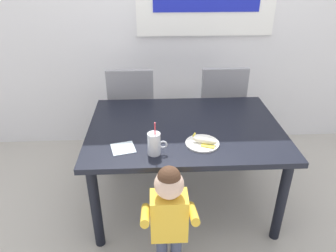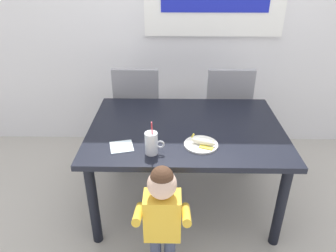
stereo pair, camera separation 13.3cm
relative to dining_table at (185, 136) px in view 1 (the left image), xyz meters
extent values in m
plane|color=#B7B2A8|center=(0.00, 0.00, -0.63)|extent=(24.00, 24.00, 0.00)
cube|color=silver|center=(0.00, 1.10, 0.82)|extent=(6.40, 0.12, 2.90)
cube|color=white|center=(0.28, 1.02, 0.82)|extent=(1.31, 0.04, 0.58)
cube|color=#1923B2|center=(0.28, 1.00, 0.82)|extent=(1.00, 0.01, 0.14)
cube|color=black|center=(0.00, 0.00, 0.06)|extent=(1.44, 1.04, 0.04)
cylinder|color=black|center=(-0.64, -0.44, -0.29)|extent=(0.07, 0.07, 0.68)
cylinder|color=black|center=(0.64, -0.44, -0.29)|extent=(0.07, 0.07, 0.68)
cylinder|color=black|center=(-0.64, 0.44, -0.29)|extent=(0.07, 0.07, 0.68)
cylinder|color=black|center=(0.64, 0.44, -0.29)|extent=(0.07, 0.07, 0.68)
cube|color=gray|center=(-0.44, 0.80, -0.18)|extent=(0.44, 0.44, 0.06)
cube|color=gray|center=(-0.44, 0.60, 0.09)|extent=(0.42, 0.05, 0.48)
cylinder|color=black|center=(-0.25, 0.99, -0.42)|extent=(0.04, 0.04, 0.42)
cylinder|color=black|center=(-0.63, 0.99, -0.42)|extent=(0.04, 0.04, 0.42)
cylinder|color=black|center=(-0.25, 0.61, -0.42)|extent=(0.04, 0.04, 0.42)
cylinder|color=black|center=(-0.63, 0.61, -0.42)|extent=(0.04, 0.04, 0.42)
cube|color=gray|center=(0.42, 0.81, -0.18)|extent=(0.44, 0.44, 0.06)
cube|color=gray|center=(0.42, 0.61, 0.09)|extent=(0.42, 0.05, 0.48)
cylinder|color=black|center=(0.61, 1.00, -0.42)|extent=(0.04, 0.04, 0.42)
cylinder|color=black|center=(0.23, 1.00, -0.42)|extent=(0.04, 0.04, 0.42)
cylinder|color=black|center=(0.61, 0.62, -0.42)|extent=(0.04, 0.04, 0.42)
cylinder|color=black|center=(0.23, 0.62, -0.42)|extent=(0.04, 0.04, 0.42)
cylinder|color=#3F4760|center=(-0.11, -0.69, -0.46)|extent=(0.07, 0.07, 0.34)
cube|color=gold|center=(-0.16, -0.69, -0.14)|extent=(0.22, 0.15, 0.30)
sphere|color=beige|center=(-0.16, -0.69, 0.09)|extent=(0.17, 0.17, 0.17)
sphere|color=#472D1E|center=(-0.16, -0.69, 0.14)|extent=(0.13, 0.13, 0.13)
cylinder|color=gold|center=(-0.30, -0.71, -0.11)|extent=(0.05, 0.24, 0.13)
cylinder|color=gold|center=(-0.02, -0.71, -0.11)|extent=(0.05, 0.24, 0.13)
cylinder|color=silver|center=(-0.24, -0.37, 0.16)|extent=(0.08, 0.08, 0.15)
cylinder|color=beige|center=(-0.24, -0.37, 0.13)|extent=(0.07, 0.07, 0.08)
torus|color=silver|center=(-0.18, -0.37, 0.15)|extent=(0.06, 0.01, 0.06)
cylinder|color=#E5333F|center=(-0.23, -0.37, 0.23)|extent=(0.01, 0.07, 0.21)
cylinder|color=white|center=(0.09, -0.26, 0.09)|extent=(0.23, 0.23, 0.01)
ellipsoid|color=#F4EAC6|center=(0.11, -0.27, 0.12)|extent=(0.17, 0.10, 0.04)
cube|color=yellow|center=(0.12, -0.32, 0.10)|extent=(0.10, 0.06, 0.01)
cube|color=yellow|center=(0.14, -0.25, 0.10)|extent=(0.10, 0.06, 0.01)
cylinder|color=yellow|center=(0.04, -0.25, 0.15)|extent=(0.03, 0.02, 0.03)
cube|color=silver|center=(-0.44, -0.29, 0.09)|extent=(0.18, 0.18, 0.00)
camera|label=1|loc=(-0.23, -2.09, 1.22)|focal=33.89mm
camera|label=2|loc=(-0.10, -2.09, 1.22)|focal=33.89mm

